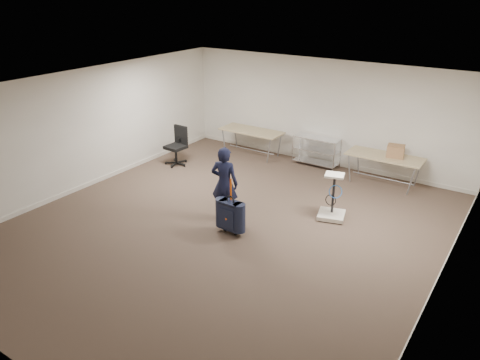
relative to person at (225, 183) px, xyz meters
The scene contains 10 objects.
ground 0.90m from the person, 51.83° to the right, with size 9.00×9.00×0.00m, color #4A3A2D.
room_shell 1.30m from the person, 75.46° to the left, with size 8.00×9.00×9.00m.
folding_table_left 3.96m from the person, 114.32° to the left, with size 1.80×0.75×0.73m.
folding_table_right 4.21m from the person, 58.98° to the left, with size 1.80×0.75×0.73m.
wire_shelf 3.88m from the person, 86.00° to the left, with size 1.22×0.47×0.80m.
person is the anchor object (origin of this frame).
suitcase 0.78m from the person, 45.36° to the right, with size 0.43×0.26×1.16m.
office_chair 3.49m from the person, 147.33° to the left, with size 0.63×0.63×1.04m.
equipment_cart 2.30m from the person, 33.42° to the left, with size 0.66×0.66×0.99m.
cardboard_box 4.37m from the person, 56.88° to the left, with size 0.39×0.29×0.29m, color brown.
Camera 1 is at (4.85, -6.78, 4.57)m, focal length 35.00 mm.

